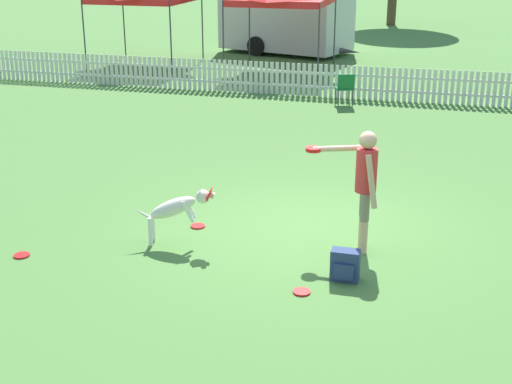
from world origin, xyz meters
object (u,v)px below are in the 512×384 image
frisbee_near_dog (170,211)px  folding_chair_center (345,86)px  frisbee_near_handler (22,255)px  equipment_trailer (286,14)px  frisbee_midfield (198,226)px  frisbee_far_scatter (302,292)px  leaping_dog (178,207)px  handler_person (364,177)px  backpack_on_grass (345,265)px

frisbee_near_dog → folding_chair_center: size_ratio=0.26×
frisbee_near_handler → equipment_trailer: bearing=91.8°
frisbee_midfield → frisbee_far_scatter: size_ratio=1.00×
folding_chair_center → frisbee_midfield: bearing=62.6°
leaping_dog → equipment_trailer: equipment_trailer is taller
frisbee_near_handler → frisbee_midfield: bearing=39.3°
frisbee_near_handler → folding_chair_center: bearing=74.5°
handler_person → frisbee_near_dog: 3.25m
frisbee_near_dog → equipment_trailer: 16.18m
handler_person → frisbee_near_handler: 4.62m
leaping_dog → frisbee_midfield: size_ratio=5.61×
frisbee_near_handler → frisbee_far_scatter: 3.79m
leaping_dog → frisbee_near_handler: size_ratio=5.61×
leaping_dog → frisbee_near_dog: size_ratio=5.61×
frisbee_near_dog → frisbee_midfield: (0.63, -0.48, 0.00)m
handler_person → backpack_on_grass: size_ratio=4.19×
backpack_on_grass → folding_chair_center: size_ratio=0.49×
leaping_dog → frisbee_near_handler: bearing=-74.1°
frisbee_far_scatter → frisbee_midfield: bearing=139.4°
leaping_dog → frisbee_near_handler: (-1.86, -0.93, -0.53)m
frisbee_far_scatter → equipment_trailer: bearing=103.5°
leaping_dog → frisbee_far_scatter: leaping_dog is taller
leaping_dog → backpack_on_grass: leaping_dog is taller
handler_person → leaping_dog: bearing=90.1°
backpack_on_grass → folding_chair_center: (-1.44, 9.60, 0.29)m
frisbee_near_handler → equipment_trailer: 18.12m
frisbee_midfield → equipment_trailer: 16.74m
handler_person → frisbee_midfield: handler_person is taller
frisbee_near_dog → backpack_on_grass: size_ratio=0.53×
frisbee_midfield → folding_chair_center: folding_chair_center is taller
leaping_dog → frisbee_near_dog: leaping_dog is taller
leaping_dog → folding_chair_center: size_ratio=1.46×
frisbee_near_handler → backpack_on_grass: size_ratio=0.53×
frisbee_near_handler → frisbee_near_dog: bearing=57.9°
leaping_dog → frisbee_far_scatter: bearing=52.8°
frisbee_near_dog → folding_chair_center: (1.50, 7.99, 0.47)m
frisbee_far_scatter → equipment_trailer: equipment_trailer is taller
frisbee_midfield → frisbee_near_handler: bearing=-140.7°
handler_person → backpack_on_grass: 1.27m
folding_chair_center → equipment_trailer: 8.74m
frisbee_midfield → frisbee_far_scatter: same height
handler_person → folding_chair_center: 8.80m
frisbee_midfield → frisbee_far_scatter: bearing=-40.6°
handler_person → frisbee_near_dog: handler_person is taller
frisbee_near_dog → equipment_trailer: size_ratio=0.04×
handler_person → frisbee_near_dog: size_ratio=7.84×
frisbee_near_handler → backpack_on_grass: backpack_on_grass is taller
frisbee_far_scatter → folding_chair_center: (-1.00, 10.08, 0.47)m
handler_person → frisbee_near_handler: size_ratio=7.84×
leaping_dog → equipment_trailer: bearing=177.6°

